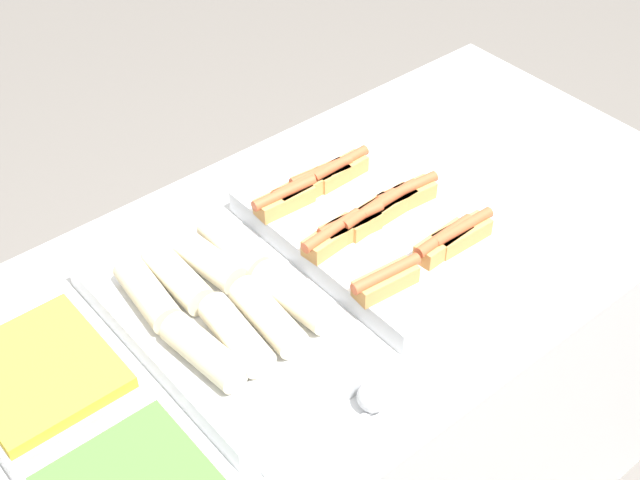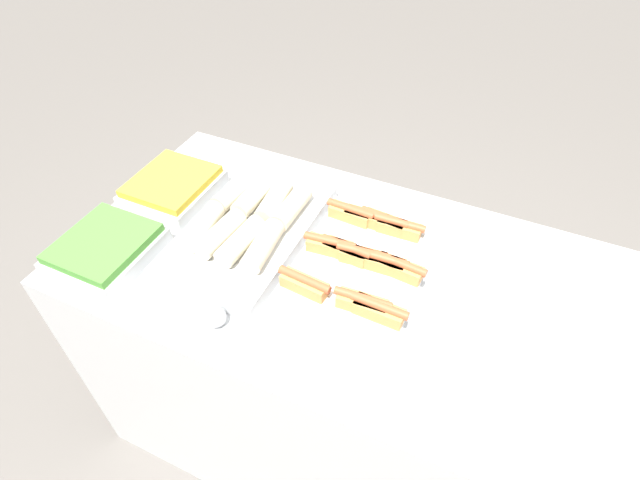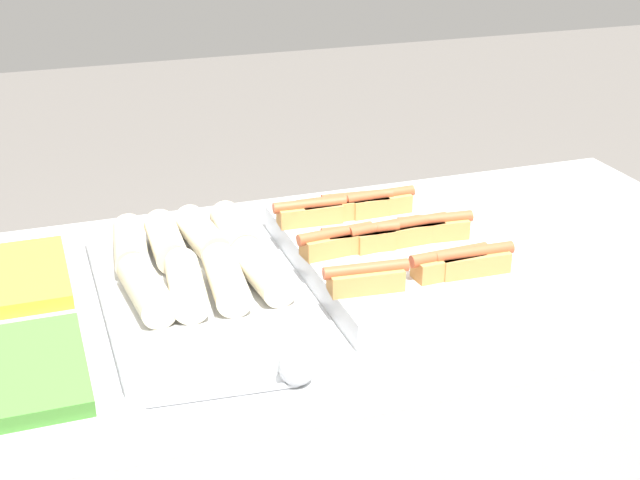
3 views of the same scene
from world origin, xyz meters
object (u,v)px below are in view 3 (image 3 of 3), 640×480
tray_side_back (1,293)px  tray_hotdogs (384,250)px  tray_side_front (6,391)px  serving_spoon_near (288,371)px  tray_wraps (196,277)px

tray_side_back → tray_hotdogs: bearing=-5.1°
tray_side_front → tray_side_back: bearing=90.0°
tray_hotdogs → tray_side_front: 0.72m
tray_hotdogs → serving_spoon_near: bearing=-132.4°
tray_wraps → tray_side_front: tray_wraps is taller
tray_hotdogs → tray_wraps: (-0.35, -0.00, 0.00)m
tray_side_front → tray_side_back: 0.31m
tray_wraps → tray_side_front: size_ratio=2.01×
serving_spoon_near → tray_wraps: bearing=102.9°
tray_hotdogs → tray_wraps: size_ratio=0.96×
tray_side_back → serving_spoon_near: bearing=-43.6°
tray_side_front → tray_hotdogs: bearing=20.2°
tray_side_front → serving_spoon_near: bearing=-9.2°
tray_wraps → tray_side_back: bearing=168.8°
tray_side_front → serving_spoon_near: size_ratio=1.09×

